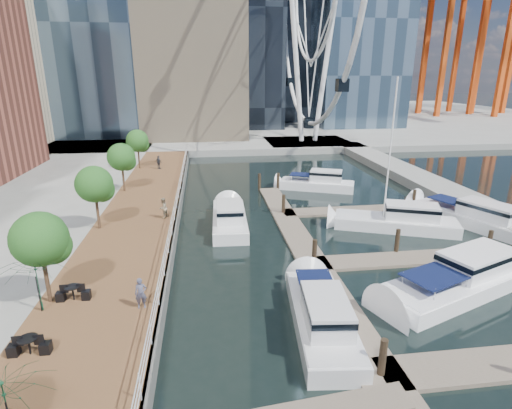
{
  "coord_description": "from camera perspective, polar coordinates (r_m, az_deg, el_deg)",
  "views": [
    {
      "loc": [
        -3.63,
        -14.31,
        11.51
      ],
      "look_at": [
        -0.21,
        11.9,
        3.0
      ],
      "focal_mm": 28.0,
      "sensor_mm": 36.0,
      "label": 1
    }
  ],
  "objects": [
    {
      "name": "boardwalk",
      "position": [
        31.77,
        -16.71,
        -3.22
      ],
      "size": [
        6.0,
        60.0,
        1.0
      ],
      "primitive_type": "cube",
      "color": "brown",
      "rests_on": "ground"
    },
    {
      "name": "yacht_foreground",
      "position": [
        25.7,
        27.02,
        -10.88
      ],
      "size": [
        11.95,
        7.16,
        2.15
      ],
      "primitive_type": null,
      "rotation": [
        0.0,
        0.0,
        1.95
      ],
      "color": "white",
      "rests_on": "ground"
    },
    {
      "name": "railing",
      "position": [
        31.06,
        -11.6,
        -1.28
      ],
      "size": [
        0.1,
        60.0,
        1.05
      ],
      "primitive_type": null,
      "color": "white",
      "rests_on": "boardwalk"
    },
    {
      "name": "pier",
      "position": [
        69.49,
        7.43,
        8.58
      ],
      "size": [
        14.0,
        12.0,
        1.0
      ],
      "primitive_type": "cube",
      "color": "gray",
      "rests_on": "ground"
    },
    {
      "name": "port_cranes",
      "position": [
        131.34,
        27.16,
        19.73
      ],
      "size": [
        40.0,
        52.0,
        38.0
      ],
      "color": "#D84C14",
      "rests_on": "ground"
    },
    {
      "name": "breakwater",
      "position": [
        43.09,
        26.14,
        1.18
      ],
      "size": [
        4.0,
        60.0,
        1.0
      ],
      "primitive_type": "cube",
      "color": "gray",
      "rests_on": "ground"
    },
    {
      "name": "pedestrian_near",
      "position": [
        20.02,
        -16.14,
        -12.08
      ],
      "size": [
        0.59,
        0.42,
        1.52
      ],
      "primitive_type": "imported",
      "rotation": [
        0.0,
        0.0,
        0.1
      ],
      "color": "#47485F",
      "rests_on": "boardwalk"
    },
    {
      "name": "cafe_tables",
      "position": [
        17.33,
        -30.87,
        -20.9
      ],
      "size": [
        2.5,
        13.7,
        0.74
      ],
      "color": "black",
      "rests_on": "ground"
    },
    {
      "name": "street_trees",
      "position": [
        30.23,
        -22.12,
        2.69
      ],
      "size": [
        2.6,
        42.6,
        4.6
      ],
      "color": "#3F2B1C",
      "rests_on": "ground"
    },
    {
      "name": "land_far",
      "position": [
        116.89,
        -5.77,
        12.36
      ],
      "size": [
        200.0,
        114.0,
        1.0
      ],
      "primitive_type": "cube",
      "color": "gray",
      "rests_on": "ground"
    },
    {
      "name": "pedestrian_mid",
      "position": [
        31.64,
        -13.12,
        -0.49
      ],
      "size": [
        0.94,
        0.99,
        1.62
      ],
      "primitive_type": "imported",
      "rotation": [
        0.0,
        0.0,
        -2.12
      ],
      "color": "gray",
      "rests_on": "boardwalk"
    },
    {
      "name": "moored_yachts",
      "position": [
        31.11,
        18.22,
        -4.82
      ],
      "size": [
        24.5,
        38.43,
        11.5
      ],
      "color": "white",
      "rests_on": "ground"
    },
    {
      "name": "pedestrian_far",
      "position": [
        48.93,
        -13.72,
        5.89
      ],
      "size": [
        0.96,
        0.91,
        1.59
      ],
      "primitive_type": "imported",
      "rotation": [
        0.0,
        0.0,
        2.42
      ],
      "color": "#2F313B",
      "rests_on": "boardwalk"
    },
    {
      "name": "seawall",
      "position": [
        31.4,
        -11.31,
        -3.04
      ],
      "size": [
        0.25,
        60.0,
        1.0
      ],
      "primitive_type": "cube",
      "color": "#595954",
      "rests_on": "ground"
    },
    {
      "name": "floating_docks",
      "position": [
        29.09,
        16.76,
        -5.22
      ],
      "size": [
        16.0,
        34.0,
        2.6
      ],
      "color": "#6D6051",
      "rests_on": "ground"
    },
    {
      "name": "ground",
      "position": [
        18.72,
        5.71,
        -20.2
      ],
      "size": [
        520.0,
        520.0,
        0.0
      ],
      "primitive_type": "plane",
      "color": "black",
      "rests_on": "ground"
    }
  ]
}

